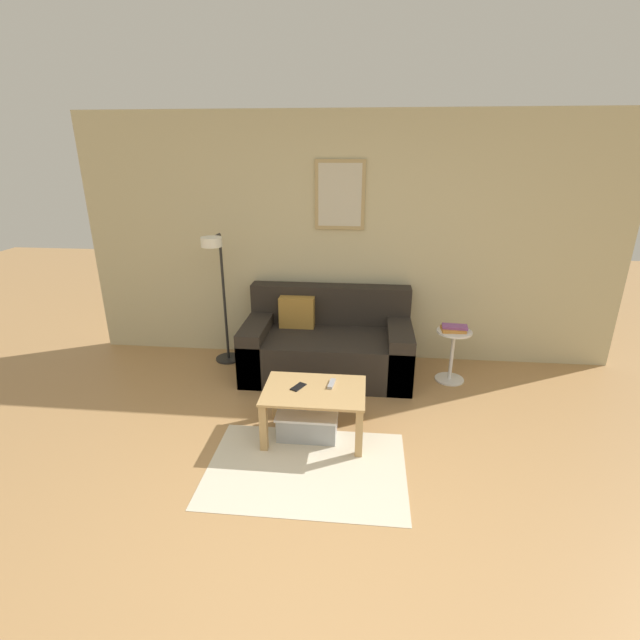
{
  "coord_description": "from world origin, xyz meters",
  "views": [
    {
      "loc": [
        0.19,
        -1.96,
        2.2
      ],
      "look_at": [
        -0.17,
        1.63,
        0.85
      ],
      "focal_mm": 26.0,
      "sensor_mm": 36.0,
      "label": 1
    }
  ],
  "objects_px": {
    "coffee_table": "(314,399)",
    "storage_bin": "(308,421)",
    "remote_control": "(332,384)",
    "book_stack": "(454,328)",
    "floor_lamp": "(218,282)",
    "couch": "(327,345)",
    "cell_phone": "(298,387)",
    "side_table": "(452,351)"
  },
  "relations": [
    {
      "from": "floor_lamp",
      "to": "book_stack",
      "type": "distance_m",
      "value": 2.38
    },
    {
      "from": "coffee_table",
      "to": "remote_control",
      "type": "distance_m",
      "value": 0.18
    },
    {
      "from": "coffee_table",
      "to": "side_table",
      "type": "distance_m",
      "value": 1.65
    },
    {
      "from": "floor_lamp",
      "to": "side_table",
      "type": "bearing_deg",
      "value": -2.41
    },
    {
      "from": "floor_lamp",
      "to": "cell_phone",
      "type": "xyz_separation_m",
      "value": [
        0.98,
        -1.15,
        -0.51
      ]
    },
    {
      "from": "remote_control",
      "to": "book_stack",
      "type": "bearing_deg",
      "value": 48.64
    },
    {
      "from": "side_table",
      "to": "cell_phone",
      "type": "distance_m",
      "value": 1.74
    },
    {
      "from": "coffee_table",
      "to": "book_stack",
      "type": "bearing_deg",
      "value": 41.15
    },
    {
      "from": "couch",
      "to": "book_stack",
      "type": "bearing_deg",
      "value": -2.83
    },
    {
      "from": "coffee_table",
      "to": "floor_lamp",
      "type": "xyz_separation_m",
      "value": [
        -1.1,
        1.18,
        0.59
      ]
    },
    {
      "from": "storage_bin",
      "to": "cell_phone",
      "type": "xyz_separation_m",
      "value": [
        -0.08,
        0.01,
        0.31
      ]
    },
    {
      "from": "coffee_table",
      "to": "side_table",
      "type": "xyz_separation_m",
      "value": [
        1.25,
        1.08,
        -0.01
      ]
    },
    {
      "from": "storage_bin",
      "to": "coffee_table",
      "type": "bearing_deg",
      "value": -17.28
    },
    {
      "from": "floor_lamp",
      "to": "cell_phone",
      "type": "height_order",
      "value": "floor_lamp"
    },
    {
      "from": "book_stack",
      "to": "remote_control",
      "type": "xyz_separation_m",
      "value": [
        -1.11,
        -0.99,
        -0.13
      ]
    },
    {
      "from": "couch",
      "to": "storage_bin",
      "type": "height_order",
      "value": "couch"
    },
    {
      "from": "coffee_table",
      "to": "floor_lamp",
      "type": "height_order",
      "value": "floor_lamp"
    },
    {
      "from": "floor_lamp",
      "to": "book_stack",
      "type": "height_order",
      "value": "floor_lamp"
    },
    {
      "from": "couch",
      "to": "cell_phone",
      "type": "distance_m",
      "value": 1.14
    },
    {
      "from": "couch",
      "to": "storage_bin",
      "type": "bearing_deg",
      "value": -93.0
    },
    {
      "from": "coffee_table",
      "to": "floor_lamp",
      "type": "distance_m",
      "value": 1.72
    },
    {
      "from": "coffee_table",
      "to": "cell_phone",
      "type": "height_order",
      "value": "cell_phone"
    },
    {
      "from": "remote_control",
      "to": "storage_bin",
      "type": "bearing_deg",
      "value": -151.47
    },
    {
      "from": "floor_lamp",
      "to": "coffee_table",
      "type": "bearing_deg",
      "value": -46.78
    },
    {
      "from": "side_table",
      "to": "couch",
      "type": "bearing_deg",
      "value": 176.86
    },
    {
      "from": "cell_phone",
      "to": "book_stack",
      "type": "bearing_deg",
      "value": 65.08
    },
    {
      "from": "book_stack",
      "to": "coffee_table",
      "type": "bearing_deg",
      "value": -138.85
    },
    {
      "from": "remote_control",
      "to": "cell_phone",
      "type": "height_order",
      "value": "remote_control"
    },
    {
      "from": "remote_control",
      "to": "cell_phone",
      "type": "xyz_separation_m",
      "value": [
        -0.26,
        -0.07,
        -0.01
      ]
    },
    {
      "from": "coffee_table",
      "to": "cell_phone",
      "type": "bearing_deg",
      "value": 170.24
    },
    {
      "from": "remote_control",
      "to": "cell_phone",
      "type": "distance_m",
      "value": 0.27
    },
    {
      "from": "coffee_table",
      "to": "book_stack",
      "type": "height_order",
      "value": "book_stack"
    },
    {
      "from": "side_table",
      "to": "floor_lamp",
      "type": "bearing_deg",
      "value": 177.59
    },
    {
      "from": "cell_phone",
      "to": "side_table",
      "type": "bearing_deg",
      "value": 64.74
    },
    {
      "from": "storage_bin",
      "to": "book_stack",
      "type": "xyz_separation_m",
      "value": [
        1.29,
        1.07,
        0.45
      ]
    },
    {
      "from": "side_table",
      "to": "remote_control",
      "type": "bearing_deg",
      "value": -138.58
    },
    {
      "from": "couch",
      "to": "book_stack",
      "type": "relative_size",
      "value": 6.55
    },
    {
      "from": "storage_bin",
      "to": "floor_lamp",
      "type": "xyz_separation_m",
      "value": [
        -1.05,
        1.16,
        0.81
      ]
    },
    {
      "from": "couch",
      "to": "coffee_table",
      "type": "xyz_separation_m",
      "value": [
        -0.0,
        -1.14,
        0.04
      ]
    },
    {
      "from": "couch",
      "to": "remote_control",
      "type": "bearing_deg",
      "value": -83.27
    },
    {
      "from": "side_table",
      "to": "book_stack",
      "type": "height_order",
      "value": "book_stack"
    },
    {
      "from": "coffee_table",
      "to": "storage_bin",
      "type": "distance_m",
      "value": 0.23
    }
  ]
}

